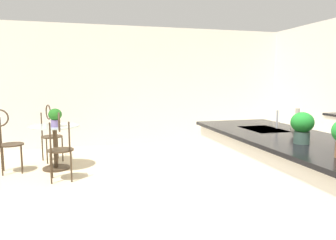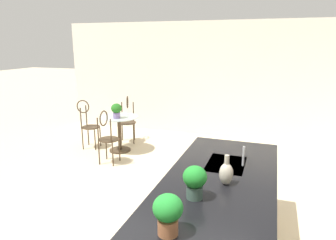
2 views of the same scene
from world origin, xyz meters
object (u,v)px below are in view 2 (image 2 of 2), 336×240
at_px(chair_near_window, 88,122).
at_px(chair_by_island, 107,134).
at_px(chair_toward_desk, 128,117).
at_px(potted_plant_on_table, 116,110).
at_px(bistro_table, 119,130).
at_px(potted_plant_counter_far, 168,212).
at_px(vase_on_counter, 226,173).
at_px(potted_plant_counter_near, 195,180).

bearing_deg(chair_near_window, chair_by_island, 51.53).
relative_size(chair_near_window, chair_toward_desk, 1.00).
distance_m(chair_near_window, chair_by_island, 1.09).
bearing_deg(chair_near_window, potted_plant_on_table, 81.74).
relative_size(bistro_table, potted_plant_on_table, 2.68).
relative_size(bistro_table, potted_plant_counter_far, 2.71).
xyz_separation_m(potted_plant_on_table, potted_plant_counter_far, (3.51, 2.31, 0.18)).
bearing_deg(potted_plant_on_table, vase_on_counter, 44.56).
height_order(chair_near_window, potted_plant_counter_far, potted_plant_counter_far).
relative_size(chair_near_window, chair_by_island, 1.00).
bearing_deg(chair_by_island, potted_plant_counter_near, 43.40).
distance_m(chair_by_island, chair_toward_desk, 1.37).
xyz_separation_m(potted_plant_on_table, vase_on_counter, (2.61, 2.57, 0.12)).
height_order(bistro_table, chair_near_window, chair_near_window).
xyz_separation_m(potted_plant_on_table, potted_plant_counter_near, (2.96, 2.36, 0.17)).
xyz_separation_m(bistro_table, chair_toward_desk, (-0.64, -0.12, 0.13)).
xyz_separation_m(chair_by_island, potted_plant_counter_far, (2.94, 2.21, 0.52)).
height_order(bistro_table, potted_plant_counter_near, potted_plant_counter_near).
bearing_deg(chair_near_window, potted_plant_counter_near, 45.43).
height_order(bistro_table, vase_on_counter, vase_on_counter).
xyz_separation_m(chair_near_window, chair_by_island, (0.68, 0.86, 0.00)).
xyz_separation_m(chair_toward_desk, potted_plant_on_table, (0.77, 0.15, 0.34)).
relative_size(chair_by_island, chair_toward_desk, 1.00).
bearing_deg(bistro_table, chair_toward_desk, -168.89).
relative_size(chair_by_island, vase_on_counter, 3.62).
bearing_deg(vase_on_counter, bistro_table, -136.58).
relative_size(chair_toward_desk, potted_plant_on_table, 3.49).
xyz_separation_m(chair_near_window, potted_plant_counter_far, (3.62, 3.07, 0.52)).
relative_size(chair_toward_desk, potted_plant_counter_far, 3.53).
bearing_deg(chair_toward_desk, potted_plant_counter_near, 33.95).
height_order(potted_plant_counter_far, potted_plant_counter_near, potted_plant_counter_far).
xyz_separation_m(chair_by_island, vase_on_counter, (2.04, 2.47, 0.46)).
height_order(chair_near_window, potted_plant_on_table, chair_near_window).
distance_m(chair_by_island, potted_plant_counter_near, 3.32).
distance_m(bistro_table, potted_plant_on_table, 0.48).
bearing_deg(chair_by_island, potted_plant_counter_far, 36.95).
xyz_separation_m(chair_near_window, potted_plant_on_table, (0.11, 0.76, 0.34)).
bearing_deg(potted_plant_counter_near, chair_toward_desk, -146.05).
relative_size(chair_by_island, potted_plant_counter_near, 3.62).
distance_m(bistro_table, vase_on_counter, 3.82).
xyz_separation_m(potted_plant_counter_near, vase_on_counter, (-0.35, 0.21, -0.05)).
height_order(chair_by_island, potted_plant_on_table, chair_by_island).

